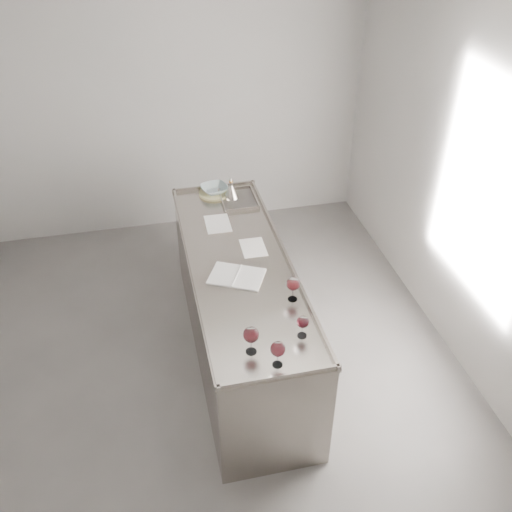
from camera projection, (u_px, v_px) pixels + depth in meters
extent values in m
cube|color=#53504D|center=(187.00, 388.00, 4.54)|extent=(4.50, 5.00, 0.02)
cube|color=silver|center=(149.00, 13.00, 2.89)|extent=(4.50, 5.00, 0.02)
cube|color=#A29F9C|center=(146.00, 105.00, 5.70)|extent=(4.50, 0.02, 2.80)
cube|color=#A29F9C|center=(485.00, 203.00, 4.12)|extent=(0.02, 5.00, 2.80)
cube|color=gray|center=(240.00, 310.00, 4.59)|extent=(0.75, 2.40, 0.92)
cube|color=gray|center=(239.00, 263.00, 4.32)|extent=(0.77, 2.42, 0.02)
cube|color=gray|center=(279.00, 377.00, 3.36)|extent=(0.77, 0.02, 0.03)
cube|color=gray|center=(214.00, 186.00, 5.25)|extent=(0.77, 0.02, 0.03)
cube|color=gray|center=(191.00, 267.00, 4.24)|extent=(0.02, 2.42, 0.03)
cube|color=gray|center=(286.00, 255.00, 4.37)|extent=(0.02, 2.42, 0.03)
cube|color=#595654|center=(238.00, 201.00, 5.08)|extent=(0.30, 0.38, 0.01)
cylinder|color=white|center=(251.00, 351.00, 3.55)|extent=(0.07, 0.07, 0.00)
cylinder|color=white|center=(251.00, 346.00, 3.52)|extent=(0.01, 0.01, 0.09)
ellipsoid|color=white|center=(251.00, 335.00, 3.47)|extent=(0.10, 0.10, 0.10)
cylinder|color=#3B080C|center=(251.00, 337.00, 3.48)|extent=(0.07, 0.07, 0.02)
cylinder|color=white|center=(277.00, 364.00, 3.46)|extent=(0.06, 0.06, 0.00)
cylinder|color=white|center=(278.00, 359.00, 3.43)|extent=(0.01, 0.01, 0.09)
ellipsoid|color=white|center=(278.00, 349.00, 3.38)|extent=(0.09, 0.09, 0.10)
cylinder|color=#34070C|center=(278.00, 351.00, 3.39)|extent=(0.07, 0.07, 0.02)
cylinder|color=white|center=(292.00, 299.00, 3.96)|extent=(0.07, 0.07, 0.00)
cylinder|color=white|center=(293.00, 294.00, 3.93)|extent=(0.01, 0.01, 0.09)
ellipsoid|color=white|center=(293.00, 284.00, 3.88)|extent=(0.09, 0.09, 0.10)
cylinder|color=#3A070A|center=(293.00, 286.00, 3.90)|extent=(0.07, 0.07, 0.02)
cylinder|color=white|center=(302.00, 335.00, 3.66)|extent=(0.06, 0.06, 0.00)
cylinder|color=white|center=(302.00, 331.00, 3.64)|extent=(0.01, 0.01, 0.08)
ellipsoid|color=white|center=(303.00, 322.00, 3.60)|extent=(0.08, 0.08, 0.08)
cylinder|color=#33070C|center=(303.00, 324.00, 3.61)|extent=(0.06, 0.06, 0.02)
cube|color=silver|center=(224.00, 274.00, 4.18)|extent=(0.29, 0.33, 0.01)
cube|color=silver|center=(250.00, 278.00, 4.15)|extent=(0.29, 0.33, 0.01)
cylinder|color=white|center=(237.00, 276.00, 4.16)|extent=(0.13, 0.25, 0.01)
cube|color=silver|center=(253.00, 248.00, 4.47)|extent=(0.19, 0.27, 0.00)
cube|color=white|center=(218.00, 224.00, 4.75)|extent=(0.21, 0.29, 0.00)
cylinder|color=#CDC484|center=(215.00, 193.00, 5.16)|extent=(0.30, 0.30, 0.02)
imported|color=#90A5A7|center=(214.00, 189.00, 5.14)|extent=(0.28, 0.28, 0.06)
cone|color=gray|center=(231.00, 191.00, 5.08)|extent=(0.14, 0.14, 0.12)
cylinder|color=gray|center=(231.00, 184.00, 5.04)|extent=(0.03, 0.03, 0.03)
cylinder|color=#A6672E|center=(231.00, 182.00, 5.02)|extent=(0.03, 0.03, 0.02)
cone|color=gray|center=(231.00, 179.00, 5.01)|extent=(0.02, 0.02, 0.04)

